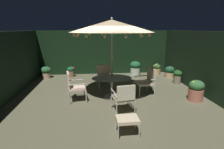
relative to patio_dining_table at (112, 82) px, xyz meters
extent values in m
cube|color=#5F5C44|center=(-0.08, -0.02, -0.59)|extent=(7.49, 7.76, 0.02)
cube|color=black|center=(-0.08, 3.71, 0.59)|extent=(7.49, 0.30, 2.33)
cube|color=black|center=(-3.68, -0.02, 0.59)|extent=(0.30, 7.76, 2.33)
cube|color=black|center=(3.51, -0.02, 0.59)|extent=(0.30, 7.76, 2.33)
cylinder|color=#B5AFAB|center=(0.00, 0.00, -0.56)|extent=(0.56, 0.56, 0.03)
cylinder|color=#B5AFAB|center=(0.00, 0.00, -0.22)|extent=(0.09, 0.09, 0.70)
ellipsoid|color=gray|center=(0.00, 0.00, 0.14)|extent=(1.42, 1.10, 0.03)
cylinder|color=#B6B1AB|center=(0.00, 0.00, 0.65)|extent=(0.06, 0.06, 2.44)
cone|color=beige|center=(0.00, 0.00, 1.93)|extent=(2.83, 2.83, 0.41)
sphere|color=#B6B1AB|center=(0.00, 0.00, 2.17)|extent=(0.07, 0.07, 0.07)
sphere|color=#F9DB8C|center=(1.25, -0.05, 1.64)|extent=(0.09, 0.09, 0.09)
sphere|color=#F9DB8C|center=(1.12, 0.56, 1.64)|extent=(0.09, 0.09, 0.09)
sphere|color=#F9DB8C|center=(0.82, 0.94, 1.64)|extent=(0.09, 0.09, 0.09)
sphere|color=#F9DB8C|center=(0.25, 1.23, 1.64)|extent=(0.09, 0.09, 0.09)
sphere|color=#F9DB8C|center=(-0.27, 1.22, 1.64)|extent=(0.09, 0.09, 0.09)
sphere|color=#F9DB8C|center=(-0.76, 0.99, 1.64)|extent=(0.09, 0.09, 0.09)
sphere|color=#F9DB8C|center=(-1.14, 0.52, 1.64)|extent=(0.09, 0.09, 0.09)
sphere|color=#F9DB8C|center=(-1.25, 0.05, 1.64)|extent=(0.09, 0.09, 0.09)
sphere|color=#F9DB8C|center=(-1.10, -0.59, 1.64)|extent=(0.09, 0.09, 0.09)
sphere|color=#F9DB8C|center=(-0.82, -0.95, 1.64)|extent=(0.09, 0.09, 0.09)
sphere|color=#F9DB8C|center=(-0.30, -1.21, 1.64)|extent=(0.09, 0.09, 0.09)
sphere|color=#F9DB8C|center=(0.26, -1.22, 1.64)|extent=(0.09, 0.09, 0.09)
sphere|color=#F9DB8C|center=(0.76, -0.99, 1.64)|extent=(0.09, 0.09, 0.09)
sphere|color=#F9DB8C|center=(1.14, -0.52, 1.64)|extent=(0.09, 0.09, 0.09)
cylinder|color=#B6AEA9|center=(0.16, 0.99, -0.37)|extent=(0.04, 0.04, 0.41)
cylinder|color=#B6AEA9|center=(-0.43, 0.90, -0.37)|extent=(0.04, 0.04, 0.41)
cylinder|color=#B6AEA9|center=(0.08, 1.55, -0.37)|extent=(0.04, 0.04, 0.41)
cylinder|color=#B6AEA9|center=(-0.51, 1.47, -0.37)|extent=(0.04, 0.04, 0.41)
cube|color=beige|center=(-0.17, 1.23, -0.13)|extent=(0.65, 0.63, 0.07)
cube|color=beige|center=(-0.21, 1.50, 0.12)|extent=(0.57, 0.14, 0.43)
cylinder|color=#B6AEA9|center=(0.12, 1.27, 0.11)|extent=(0.11, 0.55, 0.04)
cylinder|color=#B6AEA9|center=(-0.47, 1.19, 0.11)|extent=(0.11, 0.55, 0.04)
cylinder|color=#B2B0AA|center=(-1.00, 0.09, -0.36)|extent=(0.04, 0.04, 0.43)
cylinder|color=#B2B0AA|center=(-0.90, -0.44, -0.36)|extent=(0.04, 0.04, 0.43)
cylinder|color=#B2B0AA|center=(-1.54, -0.01, -0.36)|extent=(0.04, 0.04, 0.43)
cylinder|color=#B2B0AA|center=(-1.45, -0.54, -0.36)|extent=(0.04, 0.04, 0.43)
cube|color=beige|center=(-1.22, -0.22, -0.11)|extent=(0.63, 0.61, 0.07)
cube|color=beige|center=(-1.48, -0.27, 0.18)|extent=(0.15, 0.52, 0.52)
cylinder|color=#B2B0AA|center=(-1.27, 0.04, 0.09)|extent=(0.53, 0.13, 0.04)
cylinder|color=#B2B0AA|center=(-1.17, -0.49, 0.09)|extent=(0.53, 0.13, 0.04)
cylinder|color=#BAB0A8|center=(-0.12, -0.98, -0.37)|extent=(0.04, 0.04, 0.41)
cylinder|color=#BAB0A8|center=(0.42, -0.89, -0.37)|extent=(0.04, 0.04, 0.41)
cylinder|color=#BAB0A8|center=(-0.02, -1.56, -0.37)|extent=(0.04, 0.04, 0.41)
cylinder|color=#BAB0A8|center=(0.52, -1.47, -0.37)|extent=(0.04, 0.04, 0.41)
cube|color=beige|center=(0.20, -1.23, -0.13)|extent=(0.62, 0.66, 0.07)
cube|color=beige|center=(0.25, -1.51, 0.12)|extent=(0.53, 0.14, 0.42)
cylinder|color=#BAB0A8|center=(-0.07, -1.27, 0.08)|extent=(0.13, 0.56, 0.04)
cylinder|color=#BAB0A8|center=(0.47, -1.18, 0.08)|extent=(0.13, 0.56, 0.04)
cylinder|color=#B2B5A5|center=(0.98, -0.16, -0.37)|extent=(0.04, 0.04, 0.41)
cylinder|color=#B2B5A5|center=(0.89, 0.45, -0.37)|extent=(0.04, 0.04, 0.41)
cylinder|color=#B2B5A5|center=(1.57, -0.08, -0.37)|extent=(0.04, 0.04, 0.41)
cylinder|color=#B2B5A5|center=(1.47, 0.53, -0.37)|extent=(0.04, 0.04, 0.41)
cube|color=beige|center=(1.23, 0.18, -0.13)|extent=(0.66, 0.68, 0.07)
cube|color=beige|center=(1.51, 0.23, 0.15)|extent=(0.15, 0.59, 0.50)
cylinder|color=#B2B5A5|center=(1.27, -0.12, 0.06)|extent=(0.56, 0.12, 0.04)
cylinder|color=#B2B5A5|center=(1.18, 0.49, 0.06)|extent=(0.56, 0.12, 0.04)
cylinder|color=#B4B5A3|center=(-0.12, -2.24, -0.40)|extent=(0.03, 0.03, 0.35)
cylinder|color=#B4B5A3|center=(0.35, -2.23, -0.40)|extent=(0.03, 0.03, 0.35)
cylinder|color=#B4B5A3|center=(-0.11, -2.62, -0.40)|extent=(0.03, 0.03, 0.35)
cylinder|color=#B4B5A3|center=(0.37, -2.61, -0.40)|extent=(0.03, 0.03, 0.35)
cube|color=beige|center=(0.12, -2.42, -0.18)|extent=(0.52, 0.42, 0.08)
cylinder|color=#7B6E56|center=(3.11, 1.37, -0.39)|extent=(0.33, 0.33, 0.37)
ellipsoid|color=#214C1F|center=(3.11, 1.37, -0.10)|extent=(0.39, 0.39, 0.27)
sphere|color=#DBDA46|center=(3.23, 1.34, -0.07)|extent=(0.06, 0.06, 0.06)
sphere|color=#E8CC54|center=(3.14, 1.47, -0.02)|extent=(0.09, 0.09, 0.09)
sphere|color=#EFC348|center=(3.08, 1.47, -0.02)|extent=(0.06, 0.06, 0.06)
sphere|color=#F3C849|center=(2.97, 1.39, -0.08)|extent=(0.08, 0.08, 0.08)
sphere|color=#DBD049|center=(3.03, 1.27, -0.08)|extent=(0.10, 0.10, 0.10)
sphere|color=#E2BF4F|center=(3.18, 1.31, -0.06)|extent=(0.08, 0.08, 0.08)
cylinder|color=tan|center=(-3.03, 2.93, -0.44)|extent=(0.41, 0.41, 0.27)
ellipsoid|color=#23592F|center=(-3.03, 2.93, -0.16)|extent=(0.50, 0.50, 0.35)
sphere|color=orange|center=(-2.85, 2.88, -0.12)|extent=(0.10, 0.10, 0.10)
sphere|color=#F37441|center=(-3.05, 3.05, -0.12)|extent=(0.10, 0.10, 0.10)
sphere|color=orange|center=(-3.22, 2.95, -0.11)|extent=(0.08, 0.08, 0.08)
sphere|color=orange|center=(-3.04, 2.80, -0.08)|extent=(0.07, 0.07, 0.07)
cylinder|color=#AB614D|center=(2.85, -0.59, -0.37)|extent=(0.50, 0.50, 0.40)
ellipsoid|color=#306333|center=(2.85, -0.59, -0.03)|extent=(0.51, 0.51, 0.35)
sphere|color=#EBC952|center=(3.05, -0.61, 0.03)|extent=(0.08, 0.08, 0.08)
sphere|color=yellow|center=(2.92, -0.46, 0.02)|extent=(0.09, 0.09, 0.09)
sphere|color=#F5CD4E|center=(2.76, -0.49, 0.00)|extent=(0.10, 0.10, 0.10)
sphere|color=yellow|center=(2.72, -0.61, 0.08)|extent=(0.10, 0.10, 0.10)
sphere|color=#DCC54E|center=(2.76, -0.73, 0.01)|extent=(0.06, 0.06, 0.06)
sphere|color=#DDC355|center=(2.93, -0.73, 0.03)|extent=(0.10, 0.10, 0.10)
cylinder|color=beige|center=(1.56, 3.07, -0.38)|extent=(0.49, 0.49, 0.40)
ellipsoid|color=#205832|center=(1.56, 3.07, -0.02)|extent=(0.56, 0.56, 0.39)
sphere|color=#DE557E|center=(1.70, 3.06, 0.07)|extent=(0.11, 0.11, 0.11)
sphere|color=#E55572|center=(1.45, 3.20, 0.09)|extent=(0.07, 0.07, 0.07)
sphere|color=#E74E66|center=(1.47, 2.94, 0.04)|extent=(0.08, 0.08, 0.08)
cylinder|color=#816242|center=(-1.83, 3.09, -0.43)|extent=(0.37, 0.37, 0.29)
ellipsoid|color=#19562F|center=(-1.83, 3.09, -0.18)|extent=(0.36, 0.36, 0.25)
sphere|color=red|center=(-1.68, 3.11, -0.12)|extent=(0.10, 0.10, 0.10)
sphere|color=red|center=(-1.89, 3.19, -0.14)|extent=(0.06, 0.06, 0.06)
sphere|color=#CE3B37|center=(-1.88, 2.99, -0.15)|extent=(0.07, 0.07, 0.07)
cylinder|color=tan|center=(3.20, 2.44, -0.44)|extent=(0.42, 0.42, 0.26)
ellipsoid|color=#164C29|center=(3.20, 2.44, -0.18)|extent=(0.50, 0.50, 0.35)
sphere|color=#A82F77|center=(3.39, 2.44, -0.16)|extent=(0.10, 0.10, 0.10)
sphere|color=#B93382|center=(3.29, 2.55, -0.07)|extent=(0.09, 0.09, 0.09)
sphere|color=#B73677|center=(3.14, 2.63, -0.17)|extent=(0.11, 0.11, 0.11)
sphere|color=#BB298E|center=(3.08, 2.42, -0.14)|extent=(0.07, 0.07, 0.07)
sphere|color=#B33C8C|center=(3.15, 2.30, -0.06)|extent=(0.10, 0.10, 0.10)
sphere|color=#BD3671|center=(3.35, 2.31, -0.14)|extent=(0.08, 0.08, 0.08)
cylinder|color=tan|center=(2.77, 3.11, -0.41)|extent=(0.38, 0.38, 0.32)
ellipsoid|color=#2D512A|center=(2.77, 3.11, -0.15)|extent=(0.39, 0.39, 0.27)
sphere|color=#E1C856|center=(2.87, 3.13, -0.10)|extent=(0.10, 0.10, 0.10)
sphere|color=yellow|center=(2.81, 3.25, -0.06)|extent=(0.10, 0.10, 0.10)
sphere|color=#F2CB53|center=(2.62, 3.17, -0.13)|extent=(0.10, 0.10, 0.10)
sphere|color=#E1D751|center=(2.66, 3.07, -0.05)|extent=(0.09, 0.09, 0.09)
sphere|color=#ECC552|center=(2.78, 2.96, -0.14)|extent=(0.08, 0.08, 0.08)
camera|label=1|loc=(-0.60, -6.11, 1.84)|focal=28.82mm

